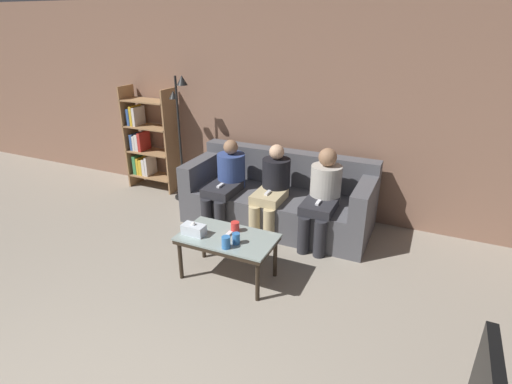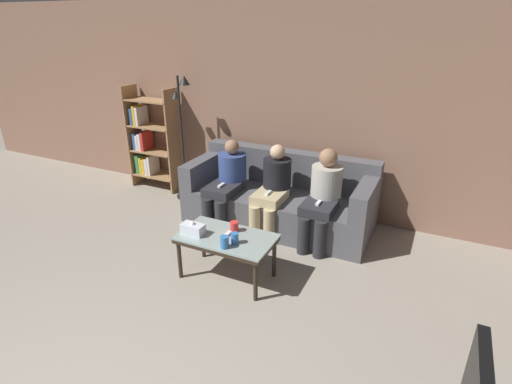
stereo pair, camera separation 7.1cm
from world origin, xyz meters
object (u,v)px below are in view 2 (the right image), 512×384
object	(u,v)px
coffee_table	(226,240)
standing_lamp	(182,126)
cup_near_right	(224,242)
bookshelf	(149,142)
couch	(280,199)
seated_person_mid_right	(323,195)
tissue_box	(193,229)
seated_person_left_end	(228,180)
seated_person_mid_left	(273,187)
cup_near_left	(235,238)
cup_far_center	(234,227)
game_remote	(226,235)

from	to	relation	value
coffee_table	standing_lamp	xyz separation A→B (m)	(-1.47, 1.44, 0.64)
cup_near_right	bookshelf	xyz separation A→B (m)	(-2.28, 1.77, 0.18)
couch	seated_person_mid_right	xyz separation A→B (m)	(0.59, -0.22, 0.26)
standing_lamp	seated_person_mid_right	xyz separation A→B (m)	(2.08, -0.37, -0.47)
tissue_box	standing_lamp	size ratio (longest dim) A/B	0.13
tissue_box	seated_person_left_end	distance (m)	1.19
couch	coffee_table	world-z (taller)	couch
seated_person_left_end	seated_person_mid_left	xyz separation A→B (m)	(0.59, 0.01, 0.01)
cup_near_left	cup_near_right	bearing A→B (deg)	-114.49
cup_far_center	standing_lamp	bearing A→B (deg)	138.43
coffee_table	game_remote	bearing A→B (deg)	0.00
seated_person_mid_left	cup_near_right	bearing A→B (deg)	-86.60
seated_person_left_end	bookshelf	bearing A→B (deg)	161.88
bookshelf	seated_person_mid_right	size ratio (longest dim) A/B	1.40
cup_near_right	standing_lamp	bearing A→B (deg)	133.75
cup_near_left	cup_far_center	size ratio (longest dim) A/B	1.08
seated_person_mid_right	cup_near_right	bearing A→B (deg)	-112.35
cup_far_center	standing_lamp	distance (m)	2.07
couch	cup_near_left	xyz separation A→B (m)	(0.12, -1.38, 0.19)
couch	standing_lamp	world-z (taller)	standing_lamp
coffee_table	seated_person_mid_left	distance (m)	1.08
cup_near_right	standing_lamp	xyz separation A→B (m)	(-1.56, 1.63, 0.53)
cup_near_left	seated_person_mid_right	xyz separation A→B (m)	(0.47, 1.16, 0.07)
coffee_table	tissue_box	world-z (taller)	tissue_box
cup_far_center	cup_near_left	bearing A→B (deg)	-60.41
cup_far_center	bookshelf	bearing A→B (deg)	146.45
cup_far_center	seated_person_mid_right	distance (m)	1.12
tissue_box	bookshelf	world-z (taller)	bookshelf
couch	game_remote	size ratio (longest dim) A/B	14.95
tissue_box	standing_lamp	xyz separation A→B (m)	(-1.17, 1.54, 0.54)
coffee_table	cup_far_center	world-z (taller)	cup_far_center
game_remote	bookshelf	size ratio (longest dim) A/B	0.10
couch	seated_person_mid_right	bearing A→B (deg)	-20.16
bookshelf	seated_person_left_end	bearing A→B (deg)	-18.12
game_remote	seated_person_mid_right	distance (m)	1.24
tissue_box	bookshelf	distance (m)	2.53
couch	cup_near_left	world-z (taller)	couch
coffee_table	cup_near_right	world-z (taller)	cup_near_right
game_remote	seated_person_left_end	bearing A→B (deg)	118.67
tissue_box	seated_person_left_end	size ratio (longest dim) A/B	0.22
cup_near_right	seated_person_left_end	bearing A→B (deg)	118.23
standing_lamp	seated_person_mid_left	bearing A→B (deg)	-14.01
game_remote	couch	bearing A→B (deg)	89.35
seated_person_mid_right	coffee_table	bearing A→B (deg)	-119.52
couch	tissue_box	world-z (taller)	couch
game_remote	tissue_box	bearing A→B (deg)	-162.63
bookshelf	seated_person_mid_right	distance (m)	2.85
seated_person_left_end	seated_person_mid_left	world-z (taller)	seated_person_mid_left
cup_near_right	couch	bearing A→B (deg)	92.90
game_remote	standing_lamp	world-z (taller)	standing_lamp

